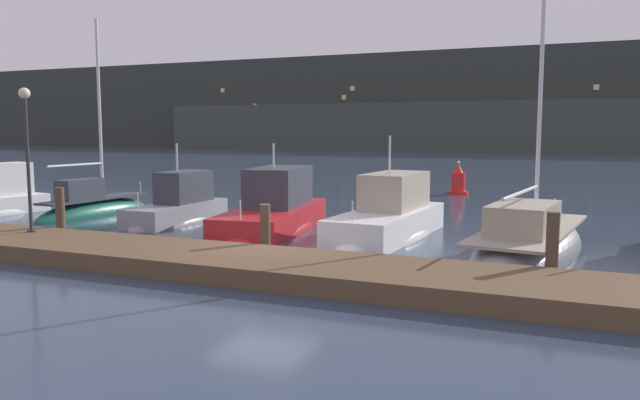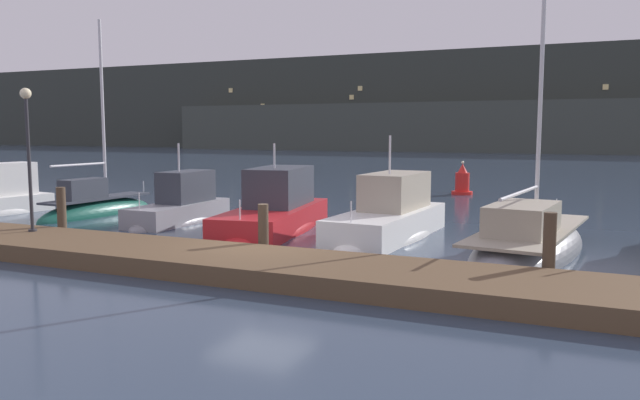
# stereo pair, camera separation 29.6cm
# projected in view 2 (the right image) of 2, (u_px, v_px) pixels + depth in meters

# --- Properties ---
(ground_plane) EXTENTS (400.00, 400.00, 0.00)m
(ground_plane) POSITION_uv_depth(u_px,v_px,m) (262.00, 260.00, 16.56)
(ground_plane) COLOR #2D3D51
(dock) EXTENTS (38.38, 2.80, 0.45)m
(dock) POSITION_uv_depth(u_px,v_px,m) (231.00, 263.00, 15.12)
(dock) COLOR brown
(dock) RESTS_ON ground
(mooring_pile_1) EXTENTS (0.28, 0.28, 1.66)m
(mooring_pile_1) POSITION_uv_depth(u_px,v_px,m) (62.00, 214.00, 19.41)
(mooring_pile_1) COLOR #4C3D2D
(mooring_pile_1) RESTS_ON ground
(mooring_pile_2) EXTENTS (0.28, 0.28, 1.48)m
(mooring_pile_2) POSITION_uv_depth(u_px,v_px,m) (263.00, 232.00, 16.56)
(mooring_pile_2) COLOR #4C3D2D
(mooring_pile_2) RESTS_ON ground
(mooring_pile_3) EXTENTS (0.28, 0.28, 1.63)m
(mooring_pile_3) POSITION_uv_depth(u_px,v_px,m) (549.00, 249.00, 13.69)
(mooring_pile_3) COLOR #4C3D2D
(mooring_pile_3) RESTS_ON ground
(motorboat_berth_1) EXTENTS (2.28, 4.79, 3.81)m
(motorboat_berth_1) POSITION_uv_depth(u_px,v_px,m) (1.00, 205.00, 25.69)
(motorboat_berth_1) COLOR white
(motorboat_berth_1) RESTS_ON ground
(sailboat_berth_2) EXTENTS (1.59, 5.89, 8.47)m
(sailboat_berth_2) POSITION_uv_depth(u_px,v_px,m) (97.00, 211.00, 25.16)
(sailboat_berth_2) COLOR #195647
(sailboat_berth_2) RESTS_ON ground
(motorboat_berth_3) EXTENTS (1.78, 5.23, 3.44)m
(motorboat_berth_3) POSITION_uv_depth(u_px,v_px,m) (180.00, 213.00, 23.29)
(motorboat_berth_3) COLOR gray
(motorboat_berth_3) RESTS_ON ground
(motorboat_berth_4) EXTENTS (3.51, 7.54, 3.62)m
(motorboat_berth_4) POSITION_uv_depth(u_px,v_px,m) (275.00, 219.00, 21.49)
(motorboat_berth_4) COLOR red
(motorboat_berth_4) RESTS_ON ground
(motorboat_berth_5) EXTENTS (2.59, 6.84, 3.85)m
(motorboat_berth_5) POSITION_uv_depth(u_px,v_px,m) (389.00, 226.00, 20.00)
(motorboat_berth_5) COLOR white
(motorboat_berth_5) RESTS_ON ground
(sailboat_berth_6) EXTENTS (3.53, 8.70, 13.05)m
(sailboat_berth_6) POSITION_uv_depth(u_px,v_px,m) (529.00, 248.00, 17.50)
(sailboat_berth_6) COLOR gray
(sailboat_berth_6) RESTS_ON ground
(channel_buoy) EXTENTS (1.12, 1.12, 1.79)m
(channel_buoy) POSITION_uv_depth(u_px,v_px,m) (462.00, 182.00, 33.30)
(channel_buoy) COLOR red
(channel_buoy) RESTS_ON ground
(dock_lamppost) EXTENTS (0.32, 0.32, 4.19)m
(dock_lamppost) POSITION_uv_depth(u_px,v_px,m) (28.00, 137.00, 18.10)
(dock_lamppost) COLOR #2D2D33
(dock_lamppost) RESTS_ON dock
(hillside_backdrop) EXTENTS (240.00, 23.00, 16.37)m
(hillside_backdrop) POSITION_uv_depth(u_px,v_px,m) (553.00, 105.00, 100.84)
(hillside_backdrop) COLOR #333833
(hillside_backdrop) RESTS_ON ground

